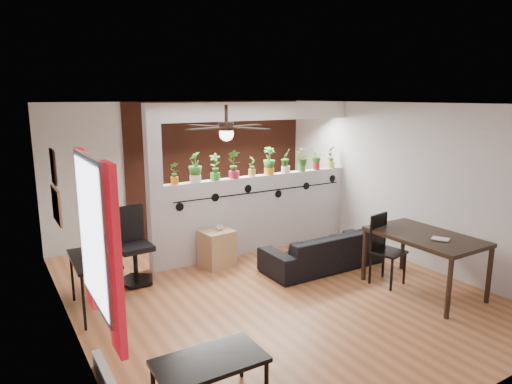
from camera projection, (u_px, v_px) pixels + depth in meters
name	position (u px, v px, depth m)	size (l,w,h in m)	color
room_shell	(269.00, 200.00, 6.27)	(6.30, 7.10, 2.90)	#955731
partition_wall	(261.00, 213.00, 8.06)	(3.60, 0.18, 1.35)	#BCBCC1
ceiling_header	(261.00, 111.00, 7.69)	(3.60, 0.18, 0.30)	silver
pier_column	(155.00, 190.00, 6.96)	(0.22, 0.20, 2.60)	#BCBCC1
brick_panel	(222.00, 167.00, 9.16)	(3.90, 0.05, 2.60)	#AB4B31
vine_decal	(264.00, 191.00, 7.89)	(3.31, 0.01, 0.30)	black
window_assembly	(95.00, 237.00, 3.92)	(0.09, 1.30, 1.55)	white
baseboard_heater	(108.00, 384.00, 4.22)	(0.08, 1.00, 0.18)	beige
corkboard	(56.00, 205.00, 5.74)	(0.03, 0.60, 0.45)	olive
framed_art	(53.00, 167.00, 5.60)	(0.03, 0.34, 0.44)	#8C7259
ceiling_fan	(226.00, 129.00, 5.40)	(1.19, 1.19, 0.43)	black
potted_plant_0	(174.00, 172.00, 7.07)	(0.17, 0.14, 0.36)	orange
potted_plant_1	(195.00, 166.00, 7.24)	(0.26, 0.30, 0.49)	white
potted_plant_2	(215.00, 166.00, 7.42)	(0.29, 0.27, 0.44)	#398D33
potted_plant_3	(234.00, 163.00, 7.60)	(0.30, 0.26, 0.48)	#B31C3B
potted_plant_4	(252.00, 165.00, 7.79)	(0.22, 0.22, 0.36)	gold
potted_plant_5	(269.00, 160.00, 7.95)	(0.28, 0.24, 0.48)	orange
potted_plant_6	(286.00, 160.00, 8.14)	(0.26, 0.23, 0.43)	white
potted_plant_7	(301.00, 159.00, 8.32)	(0.21, 0.24, 0.41)	green
potted_plant_8	(317.00, 159.00, 8.50)	(0.24, 0.24, 0.38)	red
potted_plant_9	(331.00, 156.00, 8.67)	(0.27, 0.24, 0.43)	#E2DB50
sofa	(322.00, 251.00, 7.29)	(1.88, 0.74, 0.55)	black
cube_shelf	(217.00, 248.00, 7.32)	(0.49, 0.44, 0.60)	tan
cup	(219.00, 227.00, 7.28)	(0.12, 0.12, 0.10)	gray
computer_desk	(94.00, 263.00, 5.73)	(0.55, 1.01, 0.72)	black
monitor	(91.00, 248.00, 5.82)	(0.05, 0.31, 0.17)	black
office_chair	(133.00, 250.00, 6.66)	(0.57, 0.57, 1.11)	black
dining_table	(425.00, 241.00, 6.31)	(0.93, 1.52, 0.83)	black
book	(439.00, 241.00, 5.99)	(0.16, 0.22, 0.02)	gray
folding_chair	(383.00, 243.00, 6.63)	(0.49, 0.49, 1.03)	black
coffee_table	(210.00, 364.00, 3.99)	(0.97, 0.54, 0.45)	black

